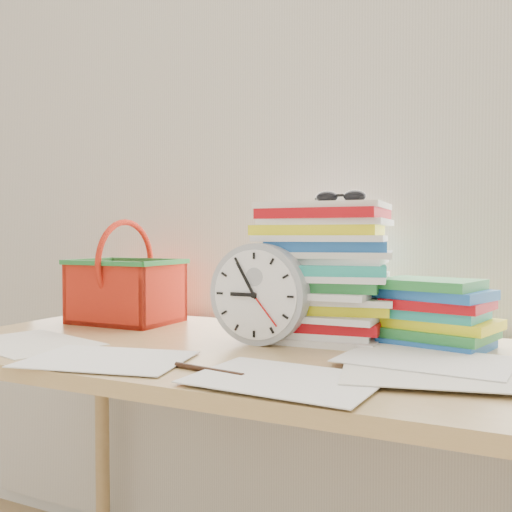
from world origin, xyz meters
The scene contains 9 objects.
curtain centered at (0.00, 1.98, 1.30)m, with size 2.40×0.01×2.50m, color beige.
desk centered at (0.00, 1.60, 0.68)m, with size 1.40×0.70×0.75m.
paper_stack centered at (0.13, 1.77, 0.91)m, with size 0.32×0.26×0.31m, color white, non-canonical shape.
clock centered at (0.02, 1.64, 0.86)m, with size 0.22×0.22×0.04m, color #9EA3AA.
sunglasses centered at (0.16, 1.78, 1.08)m, with size 0.13×0.11×0.03m, color black, non-canonical shape.
book_stack centered at (0.37, 1.77, 0.82)m, with size 0.25×0.19×0.15m, color white, non-canonical shape.
basket centered at (-0.45, 1.77, 0.89)m, with size 0.28×0.21×0.28m, color red, non-canonical shape.
pen centered at (0.05, 1.36, 0.76)m, with size 0.01×0.01×0.15m, color black.
scattered_papers centered at (0.00, 1.60, 0.76)m, with size 1.26×0.42×0.02m, color white, non-canonical shape.
Camera 1 is at (0.55, 0.51, 0.99)m, focal length 40.00 mm.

